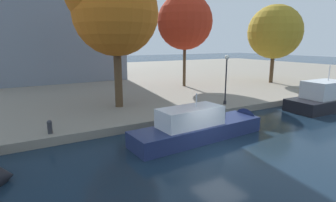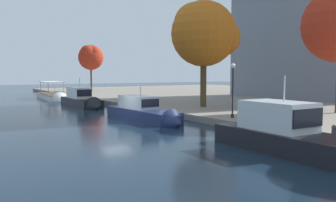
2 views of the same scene
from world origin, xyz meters
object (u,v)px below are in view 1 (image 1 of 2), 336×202
at_px(motor_yacht_2, 205,129).
at_px(lamp_post, 226,75).
at_px(tree_0, 187,22).
at_px(tree_2, 113,11).
at_px(tree_1, 275,33).
at_px(mooring_bollard_0, 50,126).
at_px(mooring_bollard_1, 301,93).
at_px(motor_yacht_3, 331,101).

xyz_separation_m(motor_yacht_2, lamp_post, (5.92, 4.72, 2.66)).
xyz_separation_m(tree_0, tree_2, (-11.48, -6.36, 0.06)).
bearing_deg(lamp_post, tree_1, 25.45).
xyz_separation_m(mooring_bollard_0, mooring_bollard_1, (23.94, -0.38, -0.09)).
height_order(mooring_bollard_0, tree_1, tree_1).
bearing_deg(motor_yacht_3, motor_yacht_2, -176.30).
relative_size(motor_yacht_3, tree_2, 0.84).
bearing_deg(motor_yacht_2, tree_2, 104.50).
xyz_separation_m(motor_yacht_3, lamp_post, (-9.11, 4.30, 2.54)).
bearing_deg(mooring_bollard_1, motor_yacht_2, -166.75).
height_order(mooring_bollard_1, tree_0, tree_0).
distance_m(motor_yacht_2, tree_1, 24.43).
relative_size(mooring_bollard_0, tree_0, 0.08).
xyz_separation_m(mooring_bollard_0, tree_0, (17.40, 11.20, 7.40)).
bearing_deg(tree_1, mooring_bollard_1, -122.90).
height_order(tree_1, tree_2, tree_2).
xyz_separation_m(motor_yacht_2, tree_1, (20.42, 11.62, 6.68)).
distance_m(motor_yacht_2, tree_2, 12.16).
distance_m(motor_yacht_3, tree_0, 17.82).
relative_size(lamp_post, tree_0, 0.39).
bearing_deg(mooring_bollard_0, tree_0, 32.77).
bearing_deg(tree_2, lamp_post, -25.09).
bearing_deg(mooring_bollard_0, lamp_post, 2.97).
bearing_deg(motor_yacht_3, tree_2, 156.92).
relative_size(motor_yacht_2, motor_yacht_3, 1.07).
relative_size(motor_yacht_2, mooring_bollard_1, 14.59).
xyz_separation_m(mooring_bollard_0, lamp_post, (14.64, 0.76, 2.21)).
height_order(mooring_bollard_1, lamp_post, lamp_post).
relative_size(mooring_bollard_1, lamp_post, 0.16).
height_order(motor_yacht_2, mooring_bollard_1, motor_yacht_2).
relative_size(motor_yacht_2, tree_2, 0.90).
height_order(motor_yacht_3, tree_2, tree_2).
height_order(mooring_bollard_0, tree_0, tree_0).
bearing_deg(motor_yacht_2, tree_1, 26.51).
distance_m(lamp_post, tree_0, 11.99).
distance_m(motor_yacht_3, tree_1, 14.06).
height_order(motor_yacht_2, mooring_bollard_0, motor_yacht_2).
bearing_deg(mooring_bollard_0, tree_1, 14.73).
height_order(lamp_post, tree_1, tree_1).
xyz_separation_m(motor_yacht_3, mooring_bollard_0, (-23.75, 3.54, 0.33)).
bearing_deg(tree_1, tree_0, 163.21).
relative_size(mooring_bollard_0, tree_1, 0.08).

